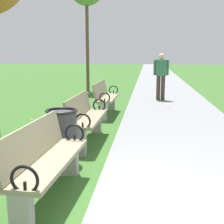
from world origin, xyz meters
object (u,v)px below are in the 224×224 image
Objects in this scene: park_bench_3 at (105,97)px; pedestrian_walking at (161,74)px; trash_bin at (62,136)px; park_bench_1 at (46,160)px; park_bench_2 at (86,118)px.

pedestrian_walking is (1.57, 2.74, 0.44)m from park_bench_3.
trash_bin is at bearing -92.33° from park_bench_3.
park_bench_2 is (-0.00, 2.24, 0.00)m from park_bench_1.
park_bench_3 is at bearing 90.00° from park_bench_1.
pedestrian_walking reaches higher than trash_bin.
park_bench_2 is 1.91× the size of trash_bin.
park_bench_2 is at bearing 90.00° from park_bench_1.
park_bench_1 and park_bench_3 have the same top height.
park_bench_3 is at bearing 90.00° from park_bench_2.
park_bench_2 reaches higher than trash_bin.
pedestrian_walking is 1.93× the size of trash_bin.
park_bench_1 is 1.93× the size of trash_bin.
park_bench_1 is 1.00× the size of pedestrian_walking.
park_bench_1 and park_bench_2 have the same top height.
park_bench_3 is 3.19m from pedestrian_walking.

